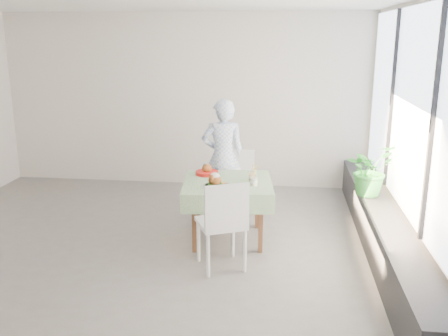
# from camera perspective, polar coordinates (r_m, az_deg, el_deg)

# --- Properties ---
(floor) EXTENTS (6.00, 6.00, 0.00)m
(floor) POSITION_cam_1_polar(r_m,az_deg,el_deg) (6.24, -8.85, -8.20)
(floor) COLOR #63615E
(floor) RESTS_ON ground
(ceiling) EXTENTS (6.00, 6.00, 0.00)m
(ceiling) POSITION_cam_1_polar(r_m,az_deg,el_deg) (5.76, -10.01, 18.38)
(ceiling) COLOR white
(ceiling) RESTS_ON ground
(wall_back) EXTENTS (6.00, 0.02, 2.80)m
(wall_back) POSITION_cam_1_polar(r_m,az_deg,el_deg) (8.24, -4.54, 7.69)
(wall_back) COLOR silver
(wall_back) RESTS_ON ground
(wall_front) EXTENTS (6.00, 0.02, 2.80)m
(wall_front) POSITION_cam_1_polar(r_m,az_deg,el_deg) (3.58, -20.55, -2.83)
(wall_front) COLOR silver
(wall_front) RESTS_ON ground
(wall_right) EXTENTS (0.02, 5.00, 2.80)m
(wall_right) POSITION_cam_1_polar(r_m,az_deg,el_deg) (5.77, 20.61, 3.66)
(wall_right) COLOR silver
(wall_right) RESTS_ON ground
(window_pane) EXTENTS (0.01, 4.80, 2.18)m
(window_pane) POSITION_cam_1_polar(r_m,az_deg,el_deg) (5.72, 20.55, 6.13)
(window_pane) COLOR #D1E0F9
(window_pane) RESTS_ON ground
(window_ledge) EXTENTS (0.40, 4.80, 0.50)m
(window_ledge) POSITION_cam_1_polar(r_m,az_deg,el_deg) (6.04, 17.76, -7.00)
(window_ledge) COLOR black
(window_ledge) RESTS_ON ground
(cafe_table) EXTENTS (1.15, 1.15, 0.74)m
(cafe_table) POSITION_cam_1_polar(r_m,az_deg,el_deg) (6.05, 0.41, -4.09)
(cafe_table) COLOR brown
(cafe_table) RESTS_ON ground
(chair_far) EXTENTS (0.45, 0.45, 0.90)m
(chair_far) POSITION_cam_1_polar(r_m,az_deg,el_deg) (6.90, 1.44, -3.27)
(chair_far) COLOR white
(chair_far) RESTS_ON ground
(chair_near) EXTENTS (0.62, 0.62, 0.99)m
(chair_near) POSITION_cam_1_polar(r_m,az_deg,el_deg) (5.39, -0.29, -8.32)
(chair_near) COLOR white
(chair_near) RESTS_ON ground
(diner) EXTENTS (0.65, 0.48, 1.62)m
(diner) POSITION_cam_1_polar(r_m,az_deg,el_deg) (6.88, -0.11, 1.28)
(diner) COLOR #91B1E9
(diner) RESTS_ON ground
(main_dish) EXTENTS (0.33, 0.33, 0.17)m
(main_dish) POSITION_cam_1_polar(r_m,az_deg,el_deg) (5.74, -0.87, -1.62)
(main_dish) COLOR white
(main_dish) RESTS_ON cafe_table
(juice_cup_orange) EXTENTS (0.08, 0.08, 0.24)m
(juice_cup_orange) POSITION_cam_1_polar(r_m,az_deg,el_deg) (5.98, 3.20, -0.97)
(juice_cup_orange) COLOR white
(juice_cup_orange) RESTS_ON cafe_table
(juice_cup_lemonade) EXTENTS (0.09, 0.09, 0.26)m
(juice_cup_lemonade) POSITION_cam_1_polar(r_m,az_deg,el_deg) (5.78, 3.42, -1.47)
(juice_cup_lemonade) COLOR white
(juice_cup_lemonade) RESTS_ON cafe_table
(second_dish) EXTENTS (0.28, 0.28, 0.13)m
(second_dish) POSITION_cam_1_polar(r_m,az_deg,el_deg) (6.25, -1.96, -0.40)
(second_dish) COLOR red
(second_dish) RESTS_ON cafe_table
(potted_plant) EXTENTS (0.77, 0.77, 0.65)m
(potted_plant) POSITION_cam_1_polar(r_m,az_deg,el_deg) (6.43, 16.33, -0.15)
(potted_plant) COLOR #2A7F2A
(potted_plant) RESTS_ON window_ledge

